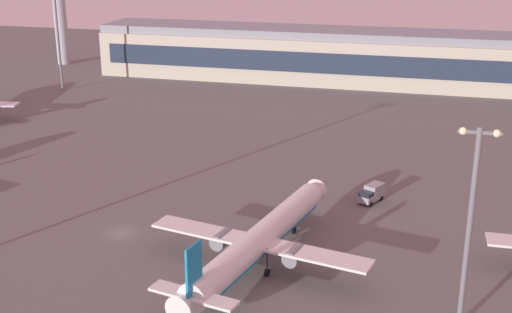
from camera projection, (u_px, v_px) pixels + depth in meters
The scene contains 6 objects.
ground_plane at pixel (121, 233), 107.65m from camera, with size 416.00×416.00×0.00m, color #605E5B.
terminal_building at pixel (383, 58), 208.77m from camera, with size 181.26×22.40×16.40m.
airplane_taxiway_distant at pixel (259, 240), 95.60m from camera, with size 33.34×42.58×10.99m.
catering_truck at pixel (372, 193), 119.59m from camera, with size 4.60×6.11×3.05m.
apron_light_central at pixel (57, 31), 197.94m from camera, with size 4.80×0.90×31.45m.
apron_light_east at pixel (471, 216), 78.07m from camera, with size 4.80×0.90×25.17m.
Camera 1 is at (46.19, -89.21, 45.89)m, focal length 47.49 mm.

